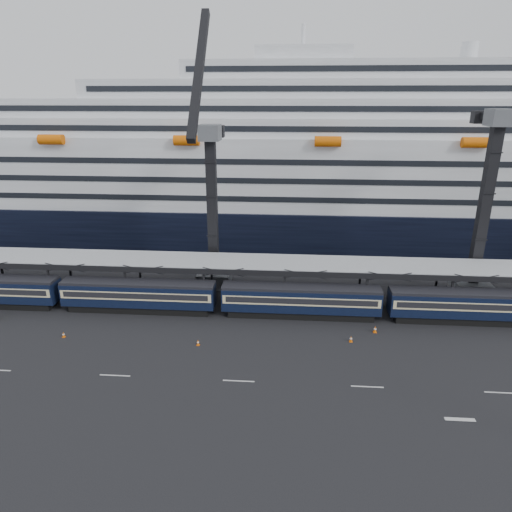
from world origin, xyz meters
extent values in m
plane|color=black|center=(0.00, 0.00, 0.00)|extent=(260.00, 260.00, 0.00)
cube|color=beige|center=(-26.00, -4.00, 0.01)|extent=(3.00, 0.15, 0.02)
cube|color=beige|center=(-14.00, -4.00, 0.01)|extent=(3.00, 0.15, 0.02)
cube|color=beige|center=(-2.00, -4.00, 0.01)|extent=(3.00, 0.15, 0.02)
cube|color=beige|center=(10.00, -4.00, 0.01)|extent=(3.00, 0.15, 0.02)
cube|color=beige|center=(5.00, -8.00, 0.01)|extent=(2.50, 0.40, 0.02)
cube|color=black|center=(-28.00, 10.00, 0.45)|extent=(17.48, 2.40, 0.90)
cube|color=black|center=(-28.00, 10.00, 2.25)|extent=(19.00, 2.80, 2.70)
cube|color=beige|center=(-28.00, 10.00, 2.55)|extent=(18.62, 2.92, 1.05)
cube|color=black|center=(-28.00, 10.00, 2.60)|extent=(17.86, 2.98, 0.70)
cube|color=black|center=(-28.00, 10.00, 3.75)|extent=(19.00, 2.50, 0.35)
cube|color=black|center=(-8.00, 10.00, 0.45)|extent=(17.48, 2.40, 0.90)
cube|color=black|center=(-8.00, 10.00, 2.25)|extent=(19.00, 2.80, 2.70)
cube|color=beige|center=(-8.00, 10.00, 2.55)|extent=(18.62, 2.92, 1.05)
cube|color=black|center=(-8.00, 10.00, 2.60)|extent=(17.86, 2.98, 0.70)
cube|color=black|center=(-8.00, 10.00, 3.75)|extent=(19.00, 2.50, 0.35)
cube|color=black|center=(12.00, 10.00, 0.45)|extent=(17.48, 2.40, 0.90)
cube|color=black|center=(12.00, 10.00, 2.25)|extent=(19.00, 2.80, 2.70)
cube|color=beige|center=(12.00, 10.00, 2.55)|extent=(18.62, 2.92, 1.05)
cube|color=black|center=(12.00, 10.00, 2.60)|extent=(17.86, 2.98, 0.70)
cube|color=black|center=(12.00, 10.00, 3.75)|extent=(19.00, 2.50, 0.35)
cube|color=gray|center=(0.00, 14.00, 5.40)|extent=(130.00, 6.00, 0.25)
cube|color=black|center=(0.00, 11.00, 5.10)|extent=(130.00, 0.25, 0.70)
cube|color=black|center=(0.00, 17.00, 5.10)|extent=(130.00, 0.25, 0.70)
cube|color=black|center=(-50.00, 16.80, 2.70)|extent=(0.25, 0.25, 5.40)
cube|color=black|center=(-40.00, 11.20, 2.70)|extent=(0.25, 0.25, 5.40)
cube|color=black|center=(-40.00, 16.80, 2.70)|extent=(0.25, 0.25, 5.40)
cube|color=black|center=(-30.00, 11.20, 2.70)|extent=(0.25, 0.25, 5.40)
cube|color=black|center=(-30.00, 16.80, 2.70)|extent=(0.25, 0.25, 5.40)
cube|color=black|center=(-20.00, 11.20, 2.70)|extent=(0.25, 0.25, 5.40)
cube|color=black|center=(-20.00, 16.80, 2.70)|extent=(0.25, 0.25, 5.40)
cube|color=black|center=(-10.00, 11.20, 2.70)|extent=(0.25, 0.25, 5.40)
cube|color=black|center=(-10.00, 16.80, 2.70)|extent=(0.25, 0.25, 5.40)
cube|color=black|center=(0.00, 11.20, 2.70)|extent=(0.25, 0.25, 5.40)
cube|color=black|center=(0.00, 16.80, 2.70)|extent=(0.25, 0.25, 5.40)
cube|color=black|center=(10.00, 11.20, 2.70)|extent=(0.25, 0.25, 5.40)
cube|color=black|center=(10.00, 16.80, 2.70)|extent=(0.25, 0.25, 5.40)
cube|color=black|center=(0.00, 46.00, 3.50)|extent=(200.00, 28.00, 7.00)
cube|color=silver|center=(0.00, 46.00, 13.00)|extent=(190.00, 26.88, 12.00)
cube|color=silver|center=(0.00, 46.00, 20.50)|extent=(160.00, 24.64, 3.00)
cube|color=black|center=(0.00, 33.63, 20.50)|extent=(153.60, 0.12, 0.90)
cube|color=silver|center=(0.00, 46.00, 23.50)|extent=(124.00, 21.84, 3.00)
cube|color=black|center=(0.00, 35.03, 23.50)|extent=(119.04, 0.12, 0.90)
cube|color=silver|center=(0.00, 46.00, 26.50)|extent=(90.00, 19.04, 3.00)
cube|color=black|center=(0.00, 36.43, 26.50)|extent=(86.40, 0.12, 0.90)
cube|color=silver|center=(0.00, 46.00, 29.50)|extent=(56.00, 16.24, 3.00)
cube|color=black|center=(0.00, 37.83, 29.50)|extent=(53.76, 0.12, 0.90)
cube|color=silver|center=(-8.00, 46.00, 32.00)|extent=(16.00, 12.00, 2.50)
cylinder|color=silver|center=(20.00, 46.00, 32.50)|extent=(2.80, 2.80, 3.00)
cylinder|color=#DD5C06|center=(-48.00, 31.96, 18.80)|extent=(4.00, 1.60, 1.60)
cylinder|color=#DD5C06|center=(-26.00, 31.96, 18.80)|extent=(4.00, 1.60, 1.60)
cylinder|color=#DD5C06|center=(-4.00, 31.96, 18.80)|extent=(4.00, 1.60, 1.60)
cylinder|color=#DD5C06|center=(18.00, 31.96, 18.80)|extent=(4.00, 1.60, 1.60)
cube|color=#4C4F54|center=(-20.00, 19.00, 1.00)|extent=(4.50, 4.50, 2.00)
cube|color=black|center=(-20.00, 19.00, 11.00)|extent=(1.30, 1.30, 18.00)
cube|color=#4C4F54|center=(-20.00, 19.00, 21.00)|extent=(2.60, 3.20, 2.00)
cube|color=black|center=(-20.00, 13.21, 27.89)|extent=(0.90, 12.26, 14.37)
cube|color=black|center=(-20.00, 21.52, 21.00)|extent=(0.90, 5.04, 0.90)
cube|color=black|center=(-20.00, 24.04, 20.80)|extent=(2.20, 1.60, 1.60)
cube|color=#4C4F54|center=(15.00, 18.00, 1.00)|extent=(4.50, 4.50, 2.00)
cube|color=black|center=(15.00, 18.00, 12.00)|extent=(1.30, 1.30, 20.00)
cube|color=#4C4F54|center=(15.00, 18.00, 23.00)|extent=(2.60, 3.20, 2.00)
cube|color=black|center=(15.00, 20.80, 23.00)|extent=(0.90, 5.60, 0.90)
cube|color=black|center=(15.00, 23.60, 22.80)|extent=(2.20, 1.60, 1.60)
cube|color=#DD5C06|center=(-34.40, 2.77, 0.02)|extent=(0.33, 0.33, 0.04)
cone|color=#DD5C06|center=(-34.40, 2.77, 0.35)|extent=(0.28, 0.28, 0.63)
cylinder|color=white|center=(-34.40, 2.77, 0.35)|extent=(0.24, 0.24, 0.11)
cube|color=#DD5C06|center=(-19.10, 2.19, 0.02)|extent=(0.34, 0.34, 0.04)
cone|color=#DD5C06|center=(-19.10, 2.19, 0.35)|extent=(0.28, 0.28, 0.64)
cylinder|color=white|center=(-19.10, 2.19, 0.35)|extent=(0.24, 0.24, 0.11)
cube|color=#DD5C06|center=(-2.55, 4.18, 0.02)|extent=(0.37, 0.37, 0.04)
cone|color=#DD5C06|center=(-2.55, 4.18, 0.39)|extent=(0.31, 0.31, 0.70)
cylinder|color=white|center=(-2.55, 4.18, 0.39)|extent=(0.26, 0.26, 0.12)
cube|color=#DD5C06|center=(0.44, 6.51, 0.02)|extent=(0.41, 0.41, 0.04)
cone|color=#DD5C06|center=(0.44, 6.51, 0.43)|extent=(0.34, 0.34, 0.77)
cylinder|color=white|center=(0.44, 6.51, 0.43)|extent=(0.29, 0.29, 0.13)
camera|label=1|loc=(-9.61, -40.44, 25.49)|focal=32.00mm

